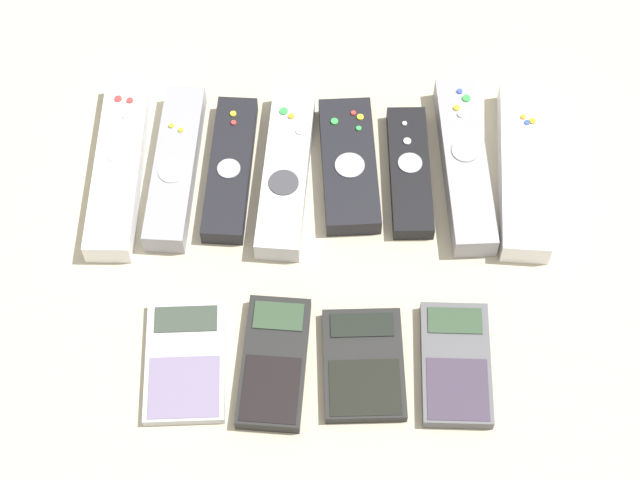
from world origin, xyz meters
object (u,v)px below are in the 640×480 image
(remote_6, at_px, (464,164))
(remote_2, at_px, (230,169))
(remote_4, at_px, (349,165))
(calculator_0, at_px, (185,361))
(remote_0, at_px, (119,166))
(calculator_3, at_px, (456,364))
(remote_5, at_px, (410,172))
(remote_1, at_px, (176,167))
(calculator_1, at_px, (274,362))
(calculator_2, at_px, (364,364))
(remote_7, at_px, (523,170))
(remote_3, at_px, (286,171))

(remote_6, bearing_deg, remote_2, 178.12)
(remote_4, distance_m, calculator_0, 0.27)
(remote_0, xyz_separation_m, remote_2, (0.12, 0.00, -0.00))
(calculator_0, xyz_separation_m, calculator_3, (0.26, 0.00, 0.00))
(remote_5, distance_m, remote_6, 0.06)
(remote_4, bearing_deg, calculator_3, -69.49)
(remote_2, xyz_separation_m, calculator_3, (0.23, -0.22, -0.00))
(remote_4, bearing_deg, remote_1, 178.23)
(remote_2, bearing_deg, remote_4, 5.37)
(remote_1, bearing_deg, calculator_3, -34.99)
(calculator_1, bearing_deg, remote_5, 62.12)
(remote_0, height_order, calculator_2, remote_0)
(calculator_0, distance_m, calculator_1, 0.08)
(remote_5, bearing_deg, calculator_1, -123.15)
(calculator_2, height_order, calculator_3, calculator_3)
(calculator_0, height_order, calculator_3, calculator_3)
(remote_4, bearing_deg, calculator_0, -128.44)
(calculator_0, xyz_separation_m, calculator_1, (0.08, -0.00, 0.00))
(remote_4, relative_size, calculator_3, 1.32)
(calculator_0, bearing_deg, remote_4, 52.45)
(remote_7, height_order, calculator_1, remote_7)
(remote_4, bearing_deg, calculator_2, -90.24)
(remote_6, bearing_deg, remote_4, 176.79)
(remote_5, xyz_separation_m, calculator_0, (-0.22, -0.22, -0.00))
(remote_1, bearing_deg, calculator_2, -45.64)
(remote_3, distance_m, remote_5, 0.13)
(remote_1, xyz_separation_m, remote_3, (0.12, -0.00, -0.00))
(remote_2, height_order, remote_7, remote_7)
(remote_4, height_order, calculator_2, remote_4)
(remote_0, relative_size, remote_2, 1.24)
(remote_6, relative_size, calculator_2, 1.82)
(calculator_3, bearing_deg, calculator_0, -179.23)
(remote_6, relative_size, calculator_0, 1.65)
(remote_5, bearing_deg, remote_6, 4.88)
(remote_2, distance_m, calculator_1, 0.23)
(remote_6, height_order, calculator_0, remote_6)
(remote_1, xyz_separation_m, calculator_0, (0.03, -0.22, -0.01))
(remote_7, bearing_deg, remote_0, -176.41)
(remote_1, height_order, calculator_0, remote_1)
(remote_7, relative_size, calculator_2, 1.83)
(remote_1, relative_size, remote_6, 0.93)
(remote_5, height_order, remote_7, remote_7)
(remote_2, relative_size, remote_5, 1.11)
(remote_3, distance_m, calculator_3, 0.27)
(remote_5, xyz_separation_m, remote_6, (0.06, 0.01, 0.00))
(calculator_1, bearing_deg, calculator_2, 3.42)
(remote_0, bearing_deg, remote_7, 0.14)
(remote_0, distance_m, calculator_1, 0.28)
(remote_3, xyz_separation_m, remote_5, (0.13, 0.00, -0.00))
(calculator_0, bearing_deg, remote_7, 30.08)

